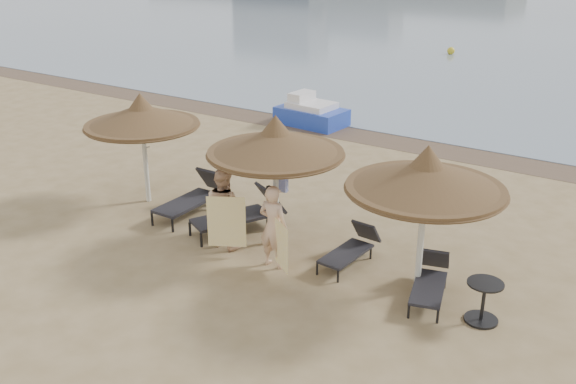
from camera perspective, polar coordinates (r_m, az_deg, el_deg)
name	(u,v)px	position (r m, az deg, el deg)	size (l,w,h in m)	color
ground	(224,266)	(12.78, -5.74, -6.55)	(160.00, 160.00, 0.00)	#9D865E
wet_sand_strip	(413,145)	(20.35, 11.09, 4.15)	(200.00, 1.60, 0.01)	brown
palapa_left	(141,116)	(15.42, -12.89, 6.59)	(2.71, 2.71, 2.69)	silver
palapa_center	(276,143)	(12.82, -1.11, 4.42)	(2.81, 2.81, 2.78)	silver
palapa_right	(426,177)	(11.22, 12.18, 1.34)	(2.81, 2.81, 2.79)	silver
lounger_far_left	(194,196)	(15.09, -8.31, -0.35)	(0.69, 2.05, 0.91)	black
lounger_near_left	(243,212)	(14.07, -4.04, -1.82)	(1.55, 2.17, 0.94)	black
lounger_near_right	(352,247)	(12.80, 5.71, -4.90)	(0.64, 1.62, 0.71)	black
lounger_far_right	(430,279)	(11.88, 12.53, -7.59)	(0.93, 1.69, 0.72)	black
side_table	(483,303)	(11.36, 16.95, -9.42)	(0.61, 0.61, 0.74)	black
person_left	(223,201)	(13.19, -5.78, -0.83)	(0.92, 0.59, 1.99)	#DDB08C
person_right	(273,220)	(12.30, -1.31, -2.52)	(0.90, 0.59, 1.97)	#DDB08C
towel_left	(226,222)	(12.84, -5.50, -2.67)	(0.69, 0.40, 1.09)	yellow
towel_right	(281,246)	(12.08, -0.60, -4.79)	(0.56, 0.39, 0.93)	yellow
bag_patterned	(281,182)	(13.26, -0.64, 0.92)	(0.32, 0.12, 0.40)	white
bag_dark	(272,195)	(13.06, -1.47, -0.26)	(0.25, 0.13, 0.34)	black
pedal_boat	(311,113)	(22.08, 2.04, 7.02)	(2.42, 1.55, 1.08)	#2240B9
buoy_left	(451,51)	(36.72, 14.28, 12.07)	(0.41, 0.41, 0.41)	gold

